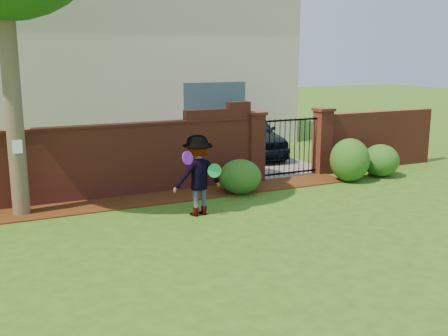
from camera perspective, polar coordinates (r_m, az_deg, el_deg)
name	(u,v)px	position (r m, az deg, el deg)	size (l,w,h in m)	color
ground	(244,239)	(10.04, 2.13, -7.54)	(80.00, 80.00, 0.01)	#2F5816
mulch_bed	(142,200)	(12.66, -8.73, -3.42)	(11.10, 1.08, 0.03)	#3A1C0A
brick_wall	(89,161)	(12.84, -14.24, 0.74)	(8.70, 0.31, 2.16)	maroon
brick_wall_return	(377,140)	(16.74, 16.05, 2.94)	(4.00, 0.25, 1.70)	maroon
pillar_left	(255,146)	(14.32, 3.31, 2.35)	(0.50, 0.50, 1.88)	maroon
pillar_right	(323,141)	(15.48, 10.49, 2.90)	(0.50, 0.50, 1.88)	maroon
iron_gate	(290,147)	(14.89, 7.03, 2.25)	(1.78, 0.03, 1.60)	black
driveway	(227,153)	(18.48, 0.33, 1.57)	(3.20, 8.00, 0.01)	slate
house	(123,60)	(21.08, -10.76, 11.28)	(12.40, 6.40, 6.30)	beige
car	(249,135)	(17.88, 2.67, 3.58)	(1.74, 4.32, 1.47)	black
paper_notice	(17,147)	(11.76, -21.23, 2.13)	(0.20, 0.01, 0.28)	white
shrub_left	(240,177)	(13.08, 1.75, -0.93)	(1.04, 1.04, 0.85)	#185018
shrub_middle	(350,160)	(14.71, 13.28, 0.84)	(1.06, 1.06, 1.17)	#185018
shrub_right	(381,160)	(15.56, 16.40, 0.77)	(1.02, 1.02, 0.91)	#185018
man	(198,176)	(11.23, -2.76, -0.83)	(1.11, 0.64, 1.72)	gray
frisbee_purple	(188,158)	(10.75, -3.92, 1.08)	(0.28, 0.28, 0.03)	purple
frisbee_green	(214,171)	(11.15, -1.04, -0.28)	(0.30, 0.30, 0.03)	green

